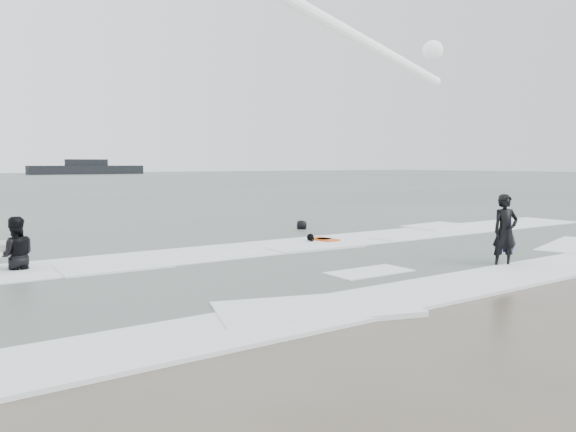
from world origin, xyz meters
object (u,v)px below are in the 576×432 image
surfer_right_far (302,231)px  airshow_jet (321,24)px  surfer_wading (16,273)px  vessel_horizon (87,169)px  surfer_centre (504,267)px  surfer_right_near (311,244)px

surfer_right_far → airshow_jet: (25.66, 32.85, 17.89)m
surfer_right_far → airshow_jet: bearing=-179.4°
surfer_wading → airshow_jet: (36.19, 36.00, 17.89)m
surfer_wading → surfer_right_far: 10.99m
surfer_wading → vessel_horizon: 128.98m
surfer_wading → airshow_jet: size_ratio=0.04×
vessel_horizon → airshow_jet: 90.26m
surfer_centre → surfer_right_far: size_ratio=1.20×
airshow_jet → surfer_centre: bearing=-121.7°
surfer_centre → airshow_jet: size_ratio=0.03×
surfer_right_near → surfer_right_far: size_ratio=0.96×
vessel_horizon → surfer_centre: bearing=-99.9°
surfer_right_near → vessel_horizon: (24.31, 124.65, 1.34)m
surfer_wading → surfer_right_near: (8.70, 0.02, 0.00)m
surfer_centre → surfer_right_near: bearing=124.6°
surfer_centre → surfer_right_near: 6.24m
surfer_centre → surfer_right_near: surfer_centre is taller
surfer_right_near → surfer_centre: bearing=87.2°
surfer_right_near → vessel_horizon: size_ratio=0.06×
surfer_right_far → vessel_horizon: (22.48, 121.53, 1.34)m
surfer_centre → surfer_right_far: 9.16m
surfer_wading → vessel_horizon: size_ratio=0.07×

